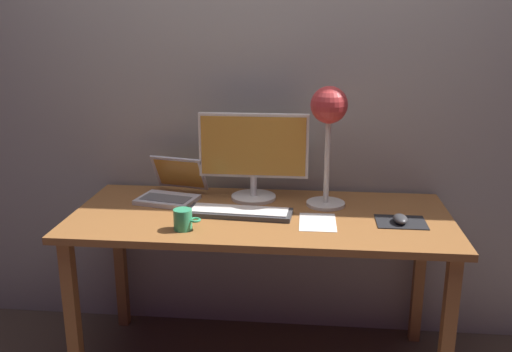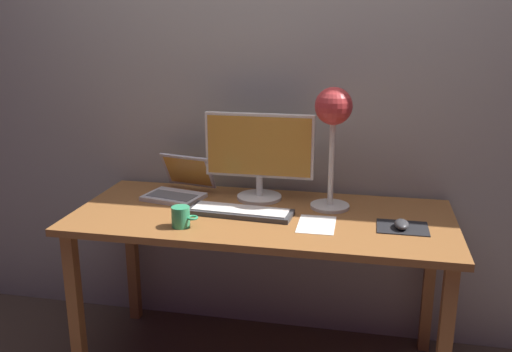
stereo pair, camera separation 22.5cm
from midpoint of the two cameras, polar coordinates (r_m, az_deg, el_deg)
name	(u,v)px [view 1 (the left image)]	position (r m, az deg, el deg)	size (l,w,h in m)	color
back_wall	(269,71)	(2.62, -1.17, 10.69)	(4.80, 0.06, 2.60)	#9E998E
desk	(261,231)	(2.38, -2.23, -5.73)	(1.60, 0.70, 0.74)	#935B2D
monitor	(253,152)	(2.49, -2.86, 2.44)	(0.49, 0.20, 0.40)	silver
keyboard_main	(240,212)	(2.34, -4.46, -3.77)	(0.45, 0.17, 0.03)	#38383A
laptop	(173,187)	(2.59, -11.01, -1.13)	(0.31, 0.32, 0.18)	silver
desk_lamp	(329,117)	(2.36, 4.78, 6.03)	(0.17, 0.17, 0.53)	beige
mousepad	(401,222)	(2.30, 11.99, -4.70)	(0.20, 0.16, 0.00)	black
mouse	(400,219)	(2.28, 11.91, -4.39)	(0.06, 0.10, 0.03)	#38383A
coffee_mug	(183,220)	(2.20, -10.40, -4.48)	(0.11, 0.07, 0.08)	#339966
paper_sheet_near_mouse	(318,222)	(2.26, 3.52, -4.82)	(0.15, 0.21, 0.00)	white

